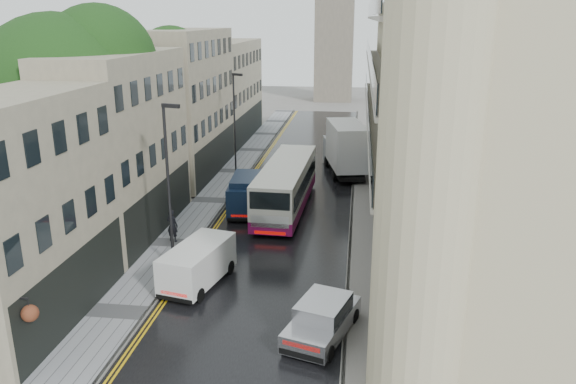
% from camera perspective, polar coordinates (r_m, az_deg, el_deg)
% --- Properties ---
extents(road, '(9.00, 85.00, 0.02)m').
position_cam_1_polar(road, '(40.88, 0.12, -1.27)').
color(road, black).
rests_on(road, ground).
extents(left_sidewalk, '(2.70, 85.00, 0.12)m').
position_cam_1_polar(left_sidewalk, '(41.95, -7.84, -0.88)').
color(left_sidewalk, gray).
rests_on(left_sidewalk, ground).
extents(right_sidewalk, '(1.80, 85.00, 0.12)m').
position_cam_1_polar(right_sidewalk, '(40.58, 7.70, -1.50)').
color(right_sidewalk, slate).
rests_on(right_sidewalk, ground).
extents(old_shop_row, '(4.50, 56.00, 12.00)m').
position_cam_1_polar(old_shop_row, '(43.92, -11.91, 7.72)').
color(old_shop_row, gray).
rests_on(old_shop_row, ground).
extents(modern_block, '(8.00, 40.00, 14.00)m').
position_cam_1_polar(modern_block, '(37.84, 15.64, 7.49)').
color(modern_block, tan).
rests_on(modern_block, ground).
extents(tree_near, '(10.56, 10.56, 13.89)m').
position_cam_1_polar(tree_near, '(35.96, -21.78, 6.32)').
color(tree_near, black).
rests_on(tree_near, ground).
extents(tree_far, '(9.24, 9.24, 12.46)m').
position_cam_1_polar(tree_far, '(47.60, -13.93, 8.59)').
color(tree_far, black).
rests_on(tree_far, ground).
extents(cream_bus, '(3.19, 12.22, 3.31)m').
position_cam_1_polar(cream_bus, '(36.57, -3.02, -0.82)').
color(cream_bus, beige).
rests_on(cream_bus, road).
extents(white_lorry, '(4.30, 9.03, 4.56)m').
position_cam_1_polar(white_lorry, '(46.49, 4.74, 3.90)').
color(white_lorry, silver).
rests_on(white_lorry, road).
extents(silver_hatchback, '(3.27, 4.95, 1.71)m').
position_cam_1_polar(silver_hatchback, '(23.45, -0.11, -13.98)').
color(silver_hatchback, '#9A9A9E').
rests_on(silver_hatchback, road).
extents(white_van, '(3.06, 5.13, 2.17)m').
position_cam_1_polar(white_van, '(28.12, -12.51, -8.27)').
color(white_van, silver).
rests_on(white_van, road).
extents(navy_van, '(2.57, 5.51, 2.73)m').
position_cam_1_polar(navy_van, '(37.58, -6.04, -0.86)').
color(navy_van, '#0E1C33').
rests_on(navy_van, road).
extents(pedestrian, '(0.83, 0.65, 2.00)m').
position_cam_1_polar(pedestrian, '(34.39, -11.67, -3.36)').
color(pedestrian, black).
rests_on(pedestrian, left_sidewalk).
extents(lamp_post_near, '(1.02, 0.48, 8.83)m').
position_cam_1_polar(lamp_post_near, '(29.73, -12.03, 0.27)').
color(lamp_post_near, black).
rests_on(lamp_post_near, left_sidewalk).
extents(lamp_post_far, '(0.96, 0.60, 8.55)m').
position_cam_1_polar(lamp_post_far, '(47.36, -5.45, 6.73)').
color(lamp_post_far, black).
rests_on(lamp_post_far, left_sidewalk).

